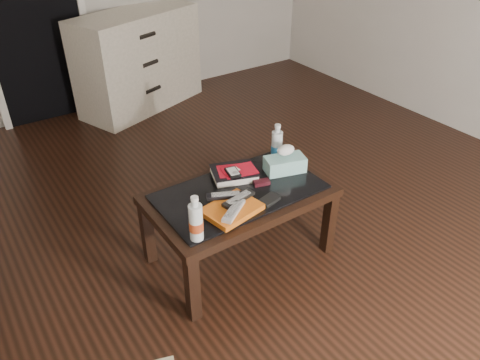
# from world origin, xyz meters

# --- Properties ---
(ground) EXTENTS (5.00, 5.00, 0.00)m
(ground) POSITION_xyz_m (0.00, 0.00, 0.00)
(ground) COLOR black
(ground) RESTS_ON ground
(doorway) EXTENTS (0.90, 0.08, 2.07)m
(doorway) POSITION_xyz_m (-0.40, 2.47, 1.02)
(doorway) COLOR black
(doorway) RESTS_ON ground
(coffee_table) EXTENTS (1.00, 0.60, 0.46)m
(coffee_table) POSITION_xyz_m (-0.05, -0.12, 0.40)
(coffee_table) COLOR black
(coffee_table) RESTS_ON ground
(dresser) EXTENTS (1.30, 0.88, 0.90)m
(dresser) POSITION_xyz_m (0.40, 2.23, 0.45)
(dresser) COLOR silver
(dresser) RESTS_ON ground
(magazines) EXTENTS (0.31, 0.26, 0.03)m
(magazines) POSITION_xyz_m (-0.19, -0.26, 0.48)
(magazines) COLOR #D45F13
(magazines) RESTS_ON coffee_table
(remote_silver) EXTENTS (0.19, 0.15, 0.02)m
(remote_silver) POSITION_xyz_m (-0.21, -0.30, 0.50)
(remote_silver) COLOR #A4A4A8
(remote_silver) RESTS_ON magazines
(remote_black_front) EXTENTS (0.21, 0.09, 0.02)m
(remote_black_front) POSITION_xyz_m (-0.13, -0.23, 0.50)
(remote_black_front) COLOR black
(remote_black_front) RESTS_ON magazines
(remote_black_back) EXTENTS (0.20, 0.13, 0.02)m
(remote_black_back) POSITION_xyz_m (-0.17, -0.17, 0.50)
(remote_black_back) COLOR black
(remote_black_back) RESTS_ON magazines
(textbook) EXTENTS (0.30, 0.27, 0.05)m
(textbook) POSITION_xyz_m (0.01, 0.01, 0.48)
(textbook) COLOR black
(textbook) RESTS_ON coffee_table
(dvd_mailers) EXTENTS (0.23, 0.20, 0.01)m
(dvd_mailers) POSITION_xyz_m (0.01, 0.00, 0.51)
(dvd_mailers) COLOR #B30B1D
(dvd_mailers) RESTS_ON textbook
(ipod) EXTENTS (0.08, 0.12, 0.02)m
(ipod) POSITION_xyz_m (-0.02, -0.02, 0.52)
(ipod) COLOR black
(ipod) RESTS_ON dvd_mailers
(flip_phone) EXTENTS (0.10, 0.07, 0.02)m
(flip_phone) POSITION_xyz_m (0.09, -0.14, 0.47)
(flip_phone) COLOR black
(flip_phone) RESTS_ON coffee_table
(wallet) EXTENTS (0.13, 0.10, 0.02)m
(wallet) POSITION_xyz_m (0.02, -0.30, 0.47)
(wallet) COLOR black
(wallet) RESTS_ON coffee_table
(water_bottle_left) EXTENTS (0.07, 0.07, 0.24)m
(water_bottle_left) POSITION_xyz_m (-0.44, -0.34, 0.58)
(water_bottle_left) COLOR silver
(water_bottle_left) RESTS_ON coffee_table
(water_bottle_right) EXTENTS (0.07, 0.07, 0.24)m
(water_bottle_right) POSITION_xyz_m (0.32, 0.02, 0.58)
(water_bottle_right) COLOR silver
(water_bottle_right) RESTS_ON coffee_table
(tissue_box) EXTENTS (0.25, 0.18, 0.09)m
(tissue_box) POSITION_xyz_m (0.29, -0.10, 0.51)
(tissue_box) COLOR teal
(tissue_box) RESTS_ON coffee_table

